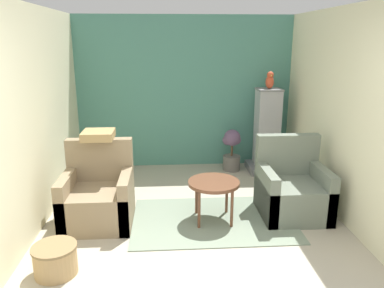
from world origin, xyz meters
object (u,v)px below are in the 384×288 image
object	(u,v)px
parrot	(270,81)
wicker_basket	(55,259)
armchair_right	(292,191)
birdcage	(267,134)
armchair_left	(98,198)
potted_plant	(232,149)
coffee_table	(214,186)

from	to	relation	value
parrot	wicker_basket	bearing A→B (deg)	-134.88
armchair_right	birdcage	size ratio (longest dim) A/B	0.70
armchair_left	parrot	distance (m)	3.27
birdcage	wicker_basket	bearing A→B (deg)	-134.91
armchair_left	potted_plant	bearing A→B (deg)	42.29
armchair_right	birdcage	world-z (taller)	birdcage
coffee_table	potted_plant	size ratio (longest dim) A/B	0.88
coffee_table	armchair_right	xyz separation A→B (m)	(1.02, 0.12, -0.15)
wicker_basket	armchair_right	bearing A→B (deg)	22.61
armchair_right	potted_plant	bearing A→B (deg)	105.67
potted_plant	wicker_basket	bearing A→B (deg)	-127.64
wicker_basket	potted_plant	bearing A→B (deg)	52.36
birdcage	wicker_basket	distance (m)	3.92
armchair_right	parrot	world-z (taller)	parrot
parrot	armchair_left	bearing A→B (deg)	-145.87
armchair_right	potted_plant	size ratio (longest dim) A/B	1.38
coffee_table	parrot	distance (m)	2.35
coffee_table	armchair_right	bearing A→B (deg)	6.75
armchair_left	parrot	size ratio (longest dim) A/B	3.49
armchair_right	wicker_basket	xyz separation A→B (m)	(-2.66, -1.11, -0.15)
armchair_right	parrot	bearing A→B (deg)	86.84
armchair_left	birdcage	xyz separation A→B (m)	(2.51, 1.70, 0.32)
armchair_left	wicker_basket	distance (m)	1.09
coffee_table	birdcage	world-z (taller)	birdcage
birdcage	potted_plant	bearing A→B (deg)	173.57
coffee_table	wicker_basket	xyz separation A→B (m)	(-1.64, -0.99, -0.30)
birdcage	parrot	bearing A→B (deg)	90.00
parrot	potted_plant	distance (m)	1.29
coffee_table	birdcage	distance (m)	2.10
armchair_left	birdcage	world-z (taller)	birdcage
birdcage	potted_plant	xyz separation A→B (m)	(-0.57, 0.06, -0.26)
coffee_table	potted_plant	distance (m)	1.91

